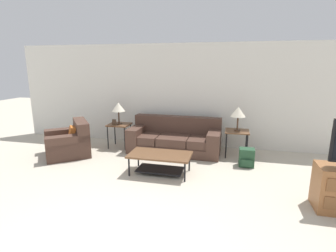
% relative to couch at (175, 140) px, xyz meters
% --- Properties ---
extents(wall_back, '(9.14, 0.06, 2.60)m').
position_rel_couch_xyz_m(wall_back, '(0.00, 0.65, 1.01)').
color(wall_back, silver).
rests_on(wall_back, ground_plane).
extents(couch, '(2.19, 0.96, 0.82)m').
position_rel_couch_xyz_m(couch, '(0.00, 0.00, 0.00)').
color(couch, '#4C3328').
rests_on(couch, ground_plane).
extents(armchair, '(1.34, 1.35, 0.80)m').
position_rel_couch_xyz_m(armchair, '(-2.35, -0.83, -0.01)').
color(armchair, '#4C3328').
rests_on(armchair, ground_plane).
extents(coffee_table, '(1.20, 0.63, 0.40)m').
position_rel_couch_xyz_m(coffee_table, '(-0.00, -1.38, 0.00)').
color(coffee_table, brown).
rests_on(coffee_table, ground_plane).
extents(side_table_left, '(0.53, 0.50, 0.61)m').
position_rel_couch_xyz_m(side_table_left, '(-1.45, -0.00, 0.25)').
color(side_table_left, brown).
rests_on(side_table_left, ground_plane).
extents(side_table_right, '(0.53, 0.50, 0.61)m').
position_rel_couch_xyz_m(side_table_right, '(1.45, -0.00, 0.25)').
color(side_table_right, brown).
rests_on(side_table_right, ground_plane).
extents(table_lamp_left, '(0.33, 0.33, 0.55)m').
position_rel_couch_xyz_m(table_lamp_left, '(-1.45, -0.00, 0.74)').
color(table_lamp_left, '#472D1E').
rests_on(table_lamp_left, side_table_left).
extents(table_lamp_right, '(0.33, 0.33, 0.55)m').
position_rel_couch_xyz_m(table_lamp_right, '(1.45, -0.00, 0.74)').
color(table_lamp_right, '#472D1E').
rests_on(table_lamp_right, side_table_right).
extents(backpack, '(0.31, 0.32, 0.38)m').
position_rel_couch_xyz_m(backpack, '(1.66, -0.60, -0.11)').
color(backpack, '#23472D').
rests_on(backpack, ground_plane).
extents(picture_frame, '(0.10, 0.04, 0.13)m').
position_rel_couch_xyz_m(picture_frame, '(-1.55, -0.08, 0.38)').
color(picture_frame, '#4C3828').
rests_on(picture_frame, side_table_left).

